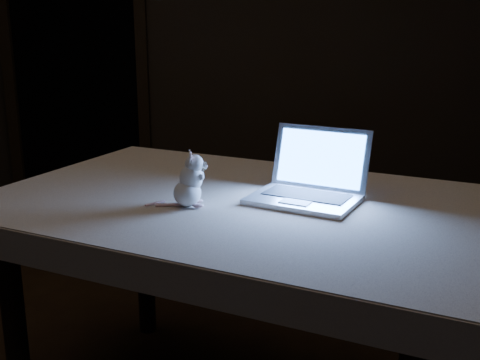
# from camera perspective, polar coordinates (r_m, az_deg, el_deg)

# --- Properties ---
(back_wall) EXTENTS (4.50, 0.04, 2.60)m
(back_wall) POSITION_cam_1_polar(r_m,az_deg,el_deg) (4.33, -1.18, 14.46)
(back_wall) COLOR black
(back_wall) RESTS_ON ground
(doorway) EXTENTS (1.06, 0.36, 2.13)m
(doorway) POSITION_cam_1_polar(r_m,az_deg,el_deg) (4.57, -15.33, 11.02)
(doorway) COLOR black
(doorway) RESTS_ON back_wall
(table) EXTENTS (1.72, 1.43, 0.79)m
(table) POSITION_cam_1_polar(r_m,az_deg,el_deg) (2.05, -0.18, -12.58)
(table) COLOR black
(table) RESTS_ON floor
(tablecloth) EXTENTS (1.84, 1.55, 0.10)m
(tablecloth) POSITION_cam_1_polar(r_m,az_deg,el_deg) (1.89, 0.03, -3.40)
(tablecloth) COLOR beige
(tablecloth) RESTS_ON table
(laptop) EXTENTS (0.41, 0.39, 0.22)m
(laptop) POSITION_cam_1_polar(r_m,az_deg,el_deg) (1.84, 6.10, 1.13)
(laptop) COLOR silver
(laptop) RESTS_ON tablecloth
(plush_mouse) EXTENTS (0.17, 0.17, 0.17)m
(plush_mouse) POSITION_cam_1_polar(r_m,az_deg,el_deg) (1.81, -5.05, 0.07)
(plush_mouse) COLOR white
(plush_mouse) RESTS_ON tablecloth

